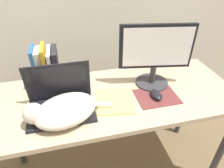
{
  "coord_description": "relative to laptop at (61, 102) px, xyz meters",
  "views": [
    {
      "loc": [
        -0.22,
        -0.61,
        1.47
      ],
      "look_at": [
        -0.01,
        0.26,
        0.85
      ],
      "focal_mm": 32.0,
      "sensor_mm": 36.0,
      "label": 1
    }
  ],
  "objects": [
    {
      "name": "external_monitor",
      "position": [
        0.56,
        0.12,
        0.16
      ],
      "size": [
        0.42,
        0.2,
        0.38
      ],
      "color": "#333338",
      "rests_on": "desk"
    },
    {
      "name": "book_row",
      "position": [
        -0.06,
        0.25,
        0.07
      ],
      "size": [
        0.14,
        0.17,
        0.26
      ],
      "color": "#285B93",
      "rests_on": "desk"
    },
    {
      "name": "mousepad",
      "position": [
        0.54,
        -0.02,
        -0.05
      ],
      "size": [
        0.24,
        0.19,
        0.0
      ],
      "color": "brown",
      "rests_on": "desk"
    },
    {
      "name": "desk",
      "position": [
        0.29,
        0.05,
        -0.13
      ],
      "size": [
        1.49,
        0.59,
        0.75
      ],
      "color": "tan",
      "rests_on": "ground_plane"
    },
    {
      "name": "laptop",
      "position": [
        0.0,
        0.0,
        0.0
      ],
      "size": [
        0.34,
        0.23,
        0.24
      ],
      "color": "black",
      "rests_on": "desk"
    },
    {
      "name": "notepad",
      "position": [
        0.29,
        -0.01,
        -0.04
      ],
      "size": [
        0.24,
        0.26,
        0.01
      ],
      "color": "#E5DB6B",
      "rests_on": "desk"
    },
    {
      "name": "computer_mouse",
      "position": [
        0.53,
        -0.03,
        -0.03
      ],
      "size": [
        0.06,
        0.1,
        0.03
      ],
      "color": "black",
      "rests_on": "mousepad"
    },
    {
      "name": "cat",
      "position": [
        0.01,
        -0.08,
        0.01
      ],
      "size": [
        0.44,
        0.33,
        0.13
      ],
      "color": "beige",
      "rests_on": "desk"
    },
    {
      "name": "webcam",
      "position": [
        0.13,
        0.28,
        -0.0
      ],
      "size": [
        0.04,
        0.04,
        0.07
      ],
      "color": "#232328",
      "rests_on": "desk"
    }
  ]
}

